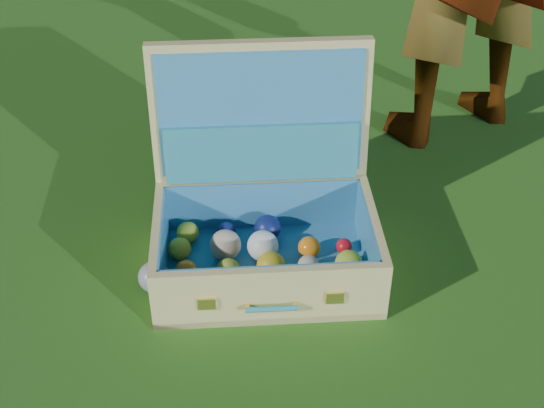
% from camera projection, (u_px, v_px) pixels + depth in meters
% --- Properties ---
extents(ground, '(60.00, 60.00, 0.00)m').
position_uv_depth(ground, '(347.00, 270.00, 1.83)').
color(ground, '#215114').
rests_on(ground, ground).
extents(stray_ball, '(0.07, 0.07, 0.07)m').
position_uv_depth(stray_ball, '(154.00, 277.00, 1.75)').
color(stray_ball, teal).
rests_on(stray_ball, ground).
extents(suitcase, '(0.61, 0.53, 0.50)m').
position_uv_depth(suitcase, '(265.00, 210.00, 1.79)').
color(suitcase, '#D9C575').
rests_on(suitcase, ground).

